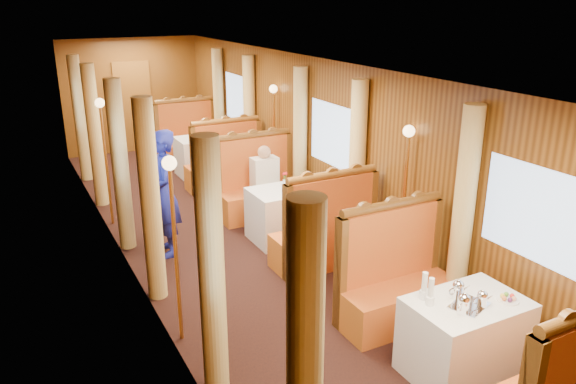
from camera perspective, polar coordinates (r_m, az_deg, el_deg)
floor at (r=7.94m, az=-4.87°, el=-5.66°), size 3.00×12.00×0.01m
ceiling at (r=7.25m, az=-5.43°, el=12.57°), size 3.00×12.00×0.01m
wall_far at (r=13.12m, az=-15.50°, el=9.43°), size 3.00×0.01×2.50m
wall_left at (r=7.09m, az=-16.38°, el=1.36°), size 0.01×12.00×2.50m
wall_right at (r=8.17m, az=4.63°, el=4.41°), size 0.01×12.00×2.50m
doorway_far at (r=13.13m, az=-15.37°, el=8.34°), size 0.80×0.04×2.00m
table_near at (r=5.56m, az=17.47°, el=-13.89°), size 1.05×0.72×0.75m
banquette_near_aft at (r=6.17m, az=10.88°, el=-9.26°), size 1.30×0.55×1.34m
table_mid at (r=8.08m, az=-0.04°, el=-2.22°), size 1.05×0.72×0.75m
banquette_mid_fwd at (r=7.25m, az=3.69°, el=-4.46°), size 1.30×0.55×1.34m
banquette_mid_aft at (r=8.92m, az=-3.07°, el=0.18°), size 1.30×0.55×1.34m
table_far at (r=11.14m, az=-8.44°, el=3.64°), size 1.05×0.72×0.75m
banquette_far_fwd at (r=10.21m, az=-6.54°, el=2.57°), size 1.30×0.55×1.34m
banquette_far_aft at (r=12.06m, az=-10.08°, el=4.99°), size 1.30×0.55×1.34m
tea_tray at (r=5.29m, az=17.89°, el=-10.94°), size 0.41×0.36×0.01m
teapot_left at (r=5.13m, az=17.40°, el=-11.02°), size 0.21×0.19×0.15m
teapot_right at (r=5.28m, az=19.08°, el=-10.44°), size 0.18×0.15×0.13m
teapot_back at (r=5.35m, az=16.86°, el=-9.70°), size 0.19×0.16×0.14m
fruit_plate at (r=5.49m, az=21.44°, el=-10.07°), size 0.20×0.20×0.05m
cup_inboard at (r=5.17m, az=14.27°, el=-10.05°), size 0.08×0.08×0.26m
cup_outboard at (r=5.25m, az=13.66°, el=-9.50°), size 0.08×0.08×0.26m
rose_vase_mid at (r=7.90m, az=-0.32°, el=1.51°), size 0.06×0.06×0.36m
rose_vase_far at (r=11.01m, az=-8.59°, el=6.41°), size 0.06×0.06×0.36m
window_left_near at (r=3.89m, az=-5.37°, el=-9.81°), size 0.01×1.20×0.90m
curtain_left_near_a at (r=3.49m, az=1.69°, el=-18.96°), size 0.22×0.22×2.35m
curtain_left_near_b at (r=4.69m, az=-7.77°, el=-8.31°), size 0.22×0.22×2.35m
window_right_near at (r=5.60m, az=23.93°, el=-2.12°), size 0.01×1.20×0.90m
curtain_right_near_b at (r=6.10m, az=17.35°, el=-2.40°), size 0.22×0.22×2.35m
window_left_mid at (r=7.04m, az=-16.41°, el=2.92°), size 0.01×1.20×0.90m
curtain_left_mid_a at (r=6.41m, az=-13.81°, el=-1.00°), size 0.22×0.22×2.35m
curtain_left_mid_b at (r=7.87m, az=-16.67°, el=2.50°), size 0.22×0.22×2.35m
window_right_mid at (r=8.11m, az=4.58°, el=5.76°), size 0.01×1.20×0.90m
curtain_right_mid_a at (r=7.50m, az=7.01°, el=2.37°), size 0.22×0.22×2.35m
curtain_right_mid_b at (r=8.78m, az=1.24°, el=5.01°), size 0.22×0.22×2.35m
window_left_far at (r=10.41m, az=-20.49°, el=7.62°), size 0.01×1.20×0.90m
curtain_left_far_a at (r=9.72m, az=-19.03°, el=5.37°), size 0.22×0.22×2.35m
curtain_left_far_b at (r=11.23m, az=-20.37°, el=6.98°), size 0.22×0.22×2.35m
window_right_far at (r=11.16m, az=-5.12°, el=9.46°), size 0.01×1.20×0.90m
curtain_right_far_a at (r=10.47m, az=-3.93°, el=7.31°), size 0.22×0.22×2.35m
curtain_right_far_b at (r=11.89m, az=-7.03°, el=8.65°), size 0.22×0.22×2.35m
sconce_left_fore at (r=5.45m, az=-11.61°, el=-2.11°), size 0.14×0.14×1.95m
sconce_right_fore at (r=6.71m, az=11.89°, el=1.95°), size 0.14×0.14×1.95m
sconce_left_aft at (r=8.74m, az=-18.24°, el=5.39°), size 0.14×0.14×1.95m
sconce_right_aft at (r=9.58m, az=-1.47°, el=7.50°), size 0.14×0.14×1.95m
steward at (r=7.61m, az=-12.53°, el=-0.19°), size 0.48×0.67×1.72m
passenger at (r=8.57m, az=-2.30°, el=1.64°), size 0.40×0.44×0.76m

